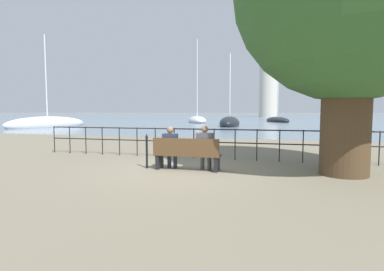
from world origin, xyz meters
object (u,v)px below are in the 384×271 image
at_px(sailboat_2, 48,124).
at_px(seated_person_left, 171,146).
at_px(closed_umbrella, 147,149).
at_px(harbor_lighthouse, 269,88).
at_px(seated_person_right, 205,146).
at_px(sailboat_0, 197,120).
at_px(sailboat_1, 230,123).
at_px(park_bench, 187,155).
at_px(sailboat_3, 277,120).

bearing_deg(sailboat_2, seated_person_left, -25.51).
bearing_deg(closed_umbrella, harbor_lighthouse, 88.59).
relative_size(seated_person_right, sailboat_0, 0.10).
relative_size(sailboat_0, sailboat_1, 1.51).
distance_m(park_bench, closed_umbrella, 1.19).
relative_size(sailboat_2, sailboat_3, 1.15).
xyz_separation_m(park_bench, sailboat_0, (-8.77, 36.37, -0.10)).
bearing_deg(sailboat_0, seated_person_right, -97.99).
bearing_deg(seated_person_left, seated_person_right, -0.16).
bearing_deg(harbor_lighthouse, sailboat_2, -106.22).
xyz_separation_m(sailboat_3, harbor_lighthouse, (-2.00, 50.19, 9.03)).
bearing_deg(sailboat_2, sailboat_0, 73.87).
distance_m(park_bench, sailboat_3, 42.69).
bearing_deg(sailboat_3, seated_person_left, -115.08).
height_order(seated_person_left, closed_umbrella, seated_person_left).
xyz_separation_m(seated_person_right, closed_umbrella, (-1.68, -0.09, -0.12)).
height_order(seated_person_left, sailboat_3, sailboat_3).
relative_size(closed_umbrella, sailboat_2, 0.10).
height_order(seated_person_right, harbor_lighthouse, harbor_lighthouse).
bearing_deg(closed_umbrella, park_bench, 0.75).
bearing_deg(sailboat_0, seated_person_left, -99.47).
bearing_deg(sailboat_3, sailboat_2, -154.66).
height_order(park_bench, sailboat_3, sailboat_3).
distance_m(seated_person_right, closed_umbrella, 1.69).
height_order(sailboat_0, sailboat_3, sailboat_0).
xyz_separation_m(seated_person_left, seated_person_right, (0.99, -0.00, 0.02)).
xyz_separation_m(seated_person_left, sailboat_0, (-8.27, 36.29, -0.33)).
height_order(sailboat_0, sailboat_2, sailboat_0).
distance_m(sailboat_1, sailboat_3, 17.62).
xyz_separation_m(seated_person_left, harbor_lighthouse, (1.60, 92.69, 8.63)).
xyz_separation_m(closed_umbrella, sailboat_0, (-7.58, 36.38, -0.22)).
bearing_deg(sailboat_1, sailboat_2, -159.43).
bearing_deg(park_bench, seated_person_right, 8.75).
height_order(sailboat_2, harbor_lighthouse, harbor_lighthouse).
height_order(park_bench, seated_person_left, seated_person_left).
bearing_deg(park_bench, seated_person_left, 170.94).
bearing_deg(sailboat_3, harbor_lighthouse, 72.05).
distance_m(closed_umbrella, harbor_lighthouse, 93.22).
distance_m(closed_umbrella, sailboat_2, 26.76).
relative_size(seated_person_left, closed_umbrella, 1.21).
distance_m(sailboat_0, sailboat_1, 12.33).
height_order(closed_umbrella, harbor_lighthouse, harbor_lighthouse).
distance_m(sailboat_0, harbor_lighthouse, 57.95).
height_order(seated_person_left, sailboat_2, sailboat_2).
distance_m(seated_person_right, sailboat_3, 42.59).
distance_m(closed_umbrella, sailboat_3, 42.81).
distance_m(sailboat_0, sailboat_3, 13.40).
distance_m(park_bench, sailboat_2, 27.61).
relative_size(sailboat_0, sailboat_2, 1.28).
xyz_separation_m(seated_person_left, closed_umbrella, (-0.69, -0.09, -0.10)).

